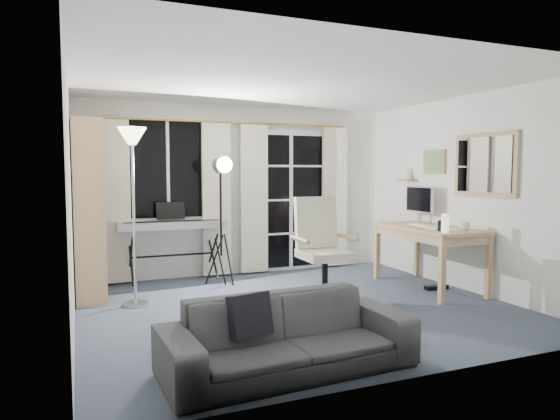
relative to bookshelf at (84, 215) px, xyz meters
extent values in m
cube|color=#353D4E|center=(2.13, -1.31, -0.98)|extent=(4.50, 4.00, 0.02)
cube|color=white|center=(1.08, 0.67, 0.53)|extent=(1.20, 0.06, 1.40)
cube|color=black|center=(1.08, 0.64, 0.53)|extent=(1.10, 0.02, 1.30)
cube|color=white|center=(1.08, 0.63, 0.53)|extent=(0.04, 0.03, 1.30)
cube|color=white|center=(2.88, 0.67, 0.05)|extent=(1.32, 0.06, 2.11)
cube|color=black|center=(2.58, 0.64, 0.05)|extent=(0.55, 0.02, 1.95)
cube|color=black|center=(3.18, 0.64, 0.05)|extent=(0.55, 0.02, 1.95)
cube|color=white|center=(2.88, 0.63, 0.05)|extent=(0.05, 0.04, 2.05)
cube|color=white|center=(2.88, 0.63, -0.42)|extent=(1.15, 0.03, 0.03)
cube|color=white|center=(2.88, 0.63, 0.08)|extent=(1.15, 0.03, 0.03)
cube|color=white|center=(2.88, 0.63, 0.58)|extent=(1.15, 0.03, 0.03)
cylinder|color=gold|center=(1.98, 0.59, 1.18)|extent=(3.50, 0.03, 0.03)
cube|color=#F0E4C4|center=(0.38, 0.57, 0.11)|extent=(0.40, 0.07, 2.10)
cube|color=#F0E4C4|center=(1.73, 0.57, 0.11)|extent=(0.40, 0.07, 2.10)
cube|color=#F0E4C4|center=(2.28, 0.57, 0.11)|extent=(0.40, 0.07, 2.10)
cube|color=#F0E4C4|center=(3.58, 0.57, 0.11)|extent=(0.40, 0.07, 2.10)
cube|color=tan|center=(0.05, -0.44, 0.05)|extent=(0.33, 0.04, 2.05)
cube|color=tan|center=(0.02, 0.48, 0.05)|extent=(0.33, 0.04, 2.05)
cube|color=tan|center=(-0.11, 0.01, 0.05)|extent=(0.07, 0.92, 2.05)
cube|color=tan|center=(0.04, 0.02, -0.94)|extent=(0.36, 0.93, 0.03)
cube|color=tan|center=(0.04, 0.02, -0.56)|extent=(0.36, 0.93, 0.03)
cube|color=tan|center=(0.04, 0.02, -0.17)|extent=(0.36, 0.93, 0.03)
cube|color=tan|center=(0.04, 0.02, 0.22)|extent=(0.36, 0.93, 0.03)
cube|color=tan|center=(0.04, 0.02, 0.61)|extent=(0.36, 0.93, 0.03)
cube|color=tan|center=(0.04, 0.02, 1.05)|extent=(0.36, 0.93, 0.03)
cube|color=silver|center=(0.07, -0.36, -0.42)|extent=(0.23, 0.07, 0.26)
cube|color=brown|center=(0.07, -0.26, -0.45)|extent=(0.23, 0.05, 0.21)
cube|color=#373737|center=(0.06, -0.17, -0.43)|extent=(0.23, 0.05, 0.24)
cube|color=brown|center=(0.06, -0.10, -0.40)|extent=(0.23, 0.05, 0.31)
cube|color=silver|center=(0.06, -0.02, -0.43)|extent=(0.23, 0.06, 0.24)
cube|color=#CC3A3A|center=(0.05, 0.08, -0.43)|extent=(0.23, 0.05, 0.25)
cube|color=navy|center=(0.05, 0.16, -0.42)|extent=(0.23, 0.06, 0.25)
cube|color=brown|center=(0.05, 0.25, -0.43)|extent=(0.23, 0.04, 0.24)
cube|color=#CC3A3A|center=(0.04, 0.32, -0.43)|extent=(0.23, 0.06, 0.24)
cube|color=#373737|center=(0.04, 0.41, -0.41)|extent=(0.23, 0.04, 0.27)
cube|color=navy|center=(0.07, -0.36, -0.02)|extent=(0.23, 0.04, 0.28)
cube|color=#373737|center=(0.07, -0.28, -0.02)|extent=(0.23, 0.07, 0.27)
cube|color=#373737|center=(0.06, -0.18, -0.04)|extent=(0.23, 0.05, 0.24)
cube|color=navy|center=(0.06, -0.11, -0.05)|extent=(0.23, 0.04, 0.22)
cube|color=navy|center=(0.06, -0.03, -0.04)|extent=(0.23, 0.05, 0.24)
cube|color=#373737|center=(0.06, 0.05, -0.02)|extent=(0.23, 0.04, 0.28)
cube|color=#373737|center=(0.05, 0.12, -0.05)|extent=(0.23, 0.06, 0.22)
cube|color=#E4A855|center=(0.05, 0.21, -0.04)|extent=(0.23, 0.05, 0.24)
cube|color=brown|center=(0.05, 0.29, -0.03)|extent=(0.23, 0.04, 0.25)
cube|color=#373737|center=(0.04, 0.36, -0.04)|extent=(0.23, 0.04, 0.24)
cube|color=#CC3A3A|center=(0.07, -0.36, 0.37)|extent=(0.23, 0.05, 0.29)
cube|color=#373737|center=(0.07, -0.28, 0.34)|extent=(0.23, 0.04, 0.22)
cube|color=silver|center=(0.06, -0.21, 0.38)|extent=(0.23, 0.04, 0.31)
cube|color=silver|center=(0.06, -0.14, 0.37)|extent=(0.23, 0.04, 0.28)
cube|color=brown|center=(0.06, -0.06, 0.34)|extent=(0.23, 0.04, 0.23)
cube|color=navy|center=(0.06, 0.01, 0.35)|extent=(0.23, 0.05, 0.24)
cylinder|color=#B2B2B7|center=(0.50, -0.55, -0.96)|extent=(0.34, 0.34, 0.03)
cylinder|color=#B2B2B7|center=(0.50, -0.55, -0.05)|extent=(0.04, 0.04, 1.80)
cone|color=#FFE5B2|center=(0.50, -0.55, 0.88)|extent=(0.37, 0.37, 0.18)
cylinder|color=black|center=(0.54, 0.40, -0.60)|extent=(0.04, 0.66, 0.60)
cylinder|color=black|center=(0.54, 0.40, -0.60)|extent=(0.04, 0.66, 0.60)
cylinder|color=black|center=(1.60, 0.38, -0.60)|extent=(0.04, 0.66, 0.60)
cylinder|color=black|center=(1.60, 0.38, -0.60)|extent=(0.04, 0.66, 0.60)
cylinder|color=black|center=(1.07, 0.39, -0.60)|extent=(1.06, 0.04, 0.03)
cube|color=silver|center=(1.07, 0.39, -0.20)|extent=(1.38, 0.37, 0.10)
cube|color=white|center=(1.07, 0.31, -0.16)|extent=(1.27, 0.17, 0.02)
cube|color=black|center=(1.07, 0.35, -0.15)|extent=(1.23, 0.11, 0.01)
cube|color=black|center=(1.08, 0.50, -0.02)|extent=(0.37, 0.08, 0.23)
cylinder|color=black|center=(1.75, 0.07, -0.67)|extent=(0.07, 0.26, 0.68)
cylinder|color=black|center=(1.57, 0.13, -0.67)|extent=(0.25, 0.10, 0.68)
cylinder|color=black|center=(1.61, -0.06, -0.67)|extent=(0.20, 0.19, 0.68)
cylinder|color=black|center=(1.64, 0.05, 0.00)|extent=(0.03, 0.03, 1.18)
cylinder|color=silver|center=(1.65, 0.00, 0.58)|extent=(0.25, 0.17, 0.22)
cylinder|color=white|center=(1.67, -0.07, 0.58)|extent=(0.19, 0.06, 0.19)
cube|color=black|center=(2.68, -1.34, -0.92)|extent=(0.36, 0.07, 0.04)
cylinder|color=black|center=(2.77, -1.34, -0.94)|extent=(0.06, 0.06, 0.06)
cube|color=black|center=(2.51, -1.10, -0.92)|extent=(0.17, 0.36, 0.04)
cylinder|color=black|center=(2.54, -1.02, -0.94)|extent=(0.06, 0.06, 0.06)
cube|color=black|center=(2.24, -1.18, -0.92)|extent=(0.32, 0.26, 0.04)
cylinder|color=black|center=(2.17, -1.13, -0.94)|extent=(0.06, 0.06, 0.06)
cube|color=black|center=(2.23, -1.47, -0.92)|extent=(0.33, 0.25, 0.04)
cylinder|color=black|center=(2.15, -1.52, -0.94)|extent=(0.06, 0.06, 0.06)
cube|color=black|center=(2.50, -1.57, -0.92)|extent=(0.15, 0.36, 0.04)
cylinder|color=black|center=(2.53, -1.65, -0.94)|extent=(0.06, 0.06, 0.06)
cylinder|color=black|center=(2.43, -1.33, -0.66)|extent=(0.07, 0.07, 0.45)
cube|color=beige|center=(2.43, -1.33, -0.41)|extent=(0.53, 0.53, 0.09)
cube|color=beige|center=(2.44, -1.09, -0.08)|extent=(0.50, 0.15, 0.59)
cube|color=black|center=(2.44, -1.04, -0.06)|extent=(0.47, 0.13, 0.54)
cylinder|color=tan|center=(2.14, -1.30, -0.23)|extent=(0.06, 0.45, 0.05)
cylinder|color=tan|center=(2.72, -1.32, -0.23)|extent=(0.06, 0.45, 0.05)
cube|color=tan|center=(4.01, -1.11, -0.21)|extent=(0.79, 1.49, 0.04)
cube|color=tan|center=(4.01, -1.11, -0.28)|extent=(0.75, 1.45, 0.10)
cube|color=tan|center=(3.65, -1.79, -0.60)|extent=(0.07, 0.07, 0.74)
cube|color=tan|center=(4.30, -1.81, -0.60)|extent=(0.07, 0.07, 0.74)
cube|color=tan|center=(3.71, -0.41, -0.60)|extent=(0.07, 0.07, 0.74)
cube|color=tan|center=(4.36, -0.44, -0.60)|extent=(0.07, 0.07, 0.74)
cube|color=silver|center=(4.21, -0.66, -0.18)|extent=(0.19, 0.13, 0.02)
cube|color=silver|center=(4.21, -0.66, -0.04)|extent=(0.04, 0.03, 0.23)
cube|color=silver|center=(4.21, -0.66, 0.12)|extent=(0.06, 0.57, 0.36)
cube|color=black|center=(4.18, -0.66, 0.12)|extent=(0.03, 0.52, 0.31)
cube|color=white|center=(3.96, -1.05, -0.18)|extent=(0.16, 0.44, 0.02)
cube|color=white|center=(3.89, -1.36, -0.18)|extent=(0.07, 0.11, 0.02)
cube|color=white|center=(4.06, -1.27, -0.19)|extent=(0.26, 0.33, 0.01)
cube|color=white|center=(4.02, -1.47, -0.19)|extent=(0.24, 0.18, 0.00)
cube|color=black|center=(3.80, -1.57, -0.13)|extent=(0.05, 0.04, 0.13)
cylinder|color=white|center=(3.78, -1.67, -0.08)|extent=(0.09, 0.09, 0.21)
cube|color=black|center=(4.06, -1.21, -0.95)|extent=(0.32, 0.10, 0.05)
imported|color=silver|center=(4.11, -1.61, -0.12)|extent=(0.13, 0.11, 0.13)
cube|color=tan|center=(4.35, -1.66, 0.58)|extent=(0.04, 0.94, 0.74)
cube|color=white|center=(4.33, -1.66, 0.58)|extent=(0.01, 0.84, 0.64)
cube|color=tan|center=(4.36, -0.76, 0.63)|extent=(0.03, 0.42, 0.32)
cube|color=#448968|center=(4.34, -0.76, 0.63)|extent=(0.00, 0.36, 0.26)
cube|color=tan|center=(4.29, -0.26, 0.38)|extent=(0.16, 0.30, 0.02)
cone|color=beige|center=(4.29, -0.26, 0.47)|extent=(0.12, 0.12, 0.15)
imported|color=#343437|center=(1.34, -2.86, -0.61)|extent=(1.89, 0.64, 0.73)
cube|color=black|center=(1.07, -2.78, -0.54)|extent=(0.34, 0.24, 0.33)
camera|label=1|loc=(-0.07, -6.15, 0.50)|focal=32.00mm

